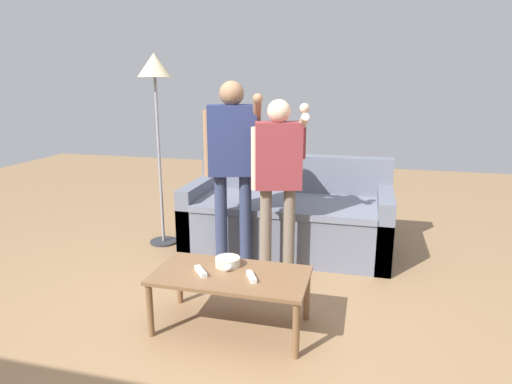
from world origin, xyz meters
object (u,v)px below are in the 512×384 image
Objects in this scene: snack_bowl at (228,262)px; game_remote_wand_near at (251,277)px; couch at (288,218)px; player_left at (233,154)px; coffee_table at (231,280)px; player_center at (278,169)px; game_remote_wand_far at (201,271)px; game_remote_nunchuk at (229,267)px; floor_lamp at (155,82)px.

snack_bowl reaches higher than game_remote_wand_near.
couch reaches higher than game_remote_wand_near.
player_left is at bearing -122.32° from couch.
game_remote_wand_near is at bearing -36.91° from snack_bowl.
player_left reaches higher than coffee_table.
player_center is 1.04m from game_remote_wand_near.
couch is 1.55m from coffee_table.
game_remote_wand_far is at bearing -109.93° from player_center.
player_center reaches higher than game_remote_wand_far.
game_remote_wand_far is (-0.33, -0.91, -0.53)m from player_center.
game_remote_nunchuk is 2.11m from floor_lamp.
game_remote_wand_far is (0.08, -0.99, -0.62)m from player_left.
game_remote_wand_near is at bearing -15.12° from coffee_table.
floor_lamp is 12.64× the size of game_remote_wand_near.
game_remote_wand_far is at bearing -85.24° from player_left.
couch reaches higher than game_remote_wand_far.
snack_bowl is (-0.06, 0.12, 0.08)m from coffee_table.
player_center reaches higher than coffee_table.
couch is 1.04× the size of floor_lamp.
couch reaches higher than coffee_table.
game_remote_nunchuk is (0.03, -0.06, -0.01)m from snack_bowl.
player_left reaches higher than couch.
game_remote_nunchuk is (-0.13, -1.49, 0.10)m from couch.
game_remote_nunchuk is 1.11m from player_left.
snack_bowl reaches higher than game_remote_nunchuk.
game_remote_wand_near is (0.15, -0.04, 0.06)m from coffee_table.
floor_lamp reaches higher than coffee_table.
coffee_table is 0.69× the size of player_center.
game_remote_nunchuk is at bearing -49.18° from floor_lamp.
game_remote_wand_near is (0.05, -1.58, 0.09)m from couch.
game_remote_wand_far is (0.97, -1.41, -1.21)m from floor_lamp.
game_remote_wand_far is at bearing -100.51° from couch.
coffee_table is 0.17m from game_remote_wand_near.
game_remote_wand_near is at bearing -88.27° from couch.
snack_bowl is 1.93× the size of game_remote_nunchuk.
player_center is 1.10m from game_remote_wand_far.
game_remote_wand_far is (-0.16, -0.10, -0.01)m from game_remote_nunchuk.
game_remote_nunchuk is 0.97m from player_center.
game_remote_nunchuk is 0.05× the size of floor_lamp.
couch is at bearing 83.52° from snack_bowl.
player_left is at bearing 105.24° from game_remote_nunchuk.
game_remote_nunchuk is at bearing -74.76° from player_left.
player_center is 10.00× the size of game_remote_wand_near.
floor_lamp is at bearing 124.54° from game_remote_wand_far.
game_remote_wand_near is at bearing -89.05° from player_center.
coffee_table is 0.63× the size of player_left.
coffee_table is 5.99× the size of snack_bowl.
coffee_table is at bearing -93.85° from couch.
snack_bowl reaches higher than coffee_table.
player_center reaches higher than game_remote_nunchuk.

